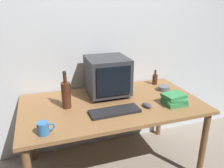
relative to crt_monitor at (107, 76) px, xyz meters
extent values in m
plane|color=gray|center=(-0.02, -0.20, -0.91)|extent=(6.00, 6.00, 0.00)
cube|color=silver|center=(-0.02, 0.31, 0.34)|extent=(4.00, 0.08, 2.50)
cube|color=olive|center=(-0.02, -0.20, -0.21)|extent=(1.61, 0.89, 0.03)
cylinder|color=brown|center=(0.72, -0.58, -0.57)|extent=(0.06, 0.06, 0.69)
cylinder|color=brown|center=(-0.76, 0.19, -0.57)|extent=(0.06, 0.06, 0.69)
cylinder|color=brown|center=(0.72, 0.19, -0.57)|extent=(0.06, 0.06, 0.69)
cube|color=#333338|center=(0.00, 0.00, -0.18)|extent=(0.28, 0.24, 0.03)
cube|color=#333338|center=(0.00, 0.00, 0.01)|extent=(0.38, 0.38, 0.34)
cube|color=black|center=(0.00, -0.19, 0.01)|extent=(0.31, 0.01, 0.27)
cube|color=black|center=(-0.06, -0.38, -0.18)|extent=(0.42, 0.16, 0.02)
ellipsoid|color=#3F3F47|center=(0.24, -0.38, -0.17)|extent=(0.09, 0.11, 0.04)
cylinder|color=#472314|center=(-0.42, -0.16, -0.08)|extent=(0.08, 0.08, 0.23)
cylinder|color=#472314|center=(-0.42, -0.16, 0.07)|extent=(0.03, 0.03, 0.08)
sphere|color=#262626|center=(-0.42, -0.16, 0.12)|extent=(0.03, 0.03, 0.03)
cylinder|color=#472314|center=(0.58, 0.11, -0.14)|extent=(0.06, 0.06, 0.11)
cylinder|color=#472314|center=(0.58, 0.11, -0.06)|extent=(0.02, 0.02, 0.04)
sphere|color=#262626|center=(0.58, 0.11, -0.04)|extent=(0.02, 0.02, 0.02)
cube|color=#33894C|center=(0.50, -0.40, -0.17)|extent=(0.18, 0.17, 0.04)
cube|color=#33894C|center=(0.49, -0.40, -0.14)|extent=(0.20, 0.19, 0.02)
cube|color=#33894C|center=(0.49, -0.39, -0.11)|extent=(0.20, 0.17, 0.03)
cylinder|color=#3370B2|center=(-0.63, -0.53, -0.15)|extent=(0.08, 0.08, 0.09)
torus|color=#3370B2|center=(-0.58, -0.53, -0.14)|extent=(0.06, 0.01, 0.06)
cylinder|color=#595B66|center=(0.58, -0.08, -0.17)|extent=(0.12, 0.12, 0.04)
camera|label=1|loc=(-0.61, -1.95, 0.67)|focal=36.17mm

